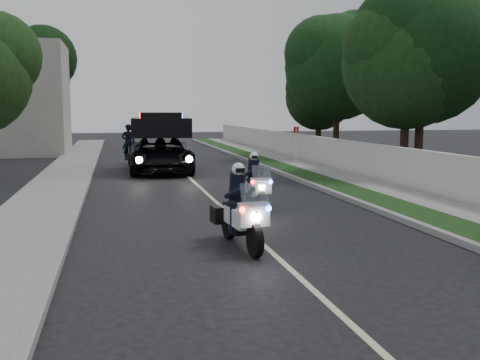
# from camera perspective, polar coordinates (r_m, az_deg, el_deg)

# --- Properties ---
(ground) EXTENTS (120.00, 120.00, 0.00)m
(ground) POSITION_cam_1_polar(r_m,az_deg,el_deg) (12.24, 1.81, -6.16)
(ground) COLOR black
(ground) RESTS_ON ground
(curb_right) EXTENTS (0.20, 60.00, 0.15)m
(curb_right) POSITION_cam_1_polar(r_m,az_deg,el_deg) (22.84, 5.49, 0.26)
(curb_right) COLOR gray
(curb_right) RESTS_ON ground
(grass_verge) EXTENTS (1.20, 60.00, 0.16)m
(grass_verge) POSITION_cam_1_polar(r_m,az_deg,el_deg) (23.06, 7.14, 0.31)
(grass_verge) COLOR #193814
(grass_verge) RESTS_ON ground
(sidewalk_right) EXTENTS (1.40, 60.00, 0.16)m
(sidewalk_right) POSITION_cam_1_polar(r_m,az_deg,el_deg) (23.53, 10.12, 0.39)
(sidewalk_right) COLOR gray
(sidewalk_right) RESTS_ON ground
(property_wall) EXTENTS (0.22, 60.00, 1.50)m
(property_wall) POSITION_cam_1_polar(r_m,az_deg,el_deg) (23.87, 12.37, 2.05)
(property_wall) COLOR beige
(property_wall) RESTS_ON ground
(curb_left) EXTENTS (0.20, 60.00, 0.15)m
(curb_left) POSITION_cam_1_polar(r_m,az_deg,el_deg) (21.73, -15.52, -0.33)
(curb_left) COLOR gray
(curb_left) RESTS_ON ground
(sidewalk_left) EXTENTS (2.00, 60.00, 0.16)m
(sidewalk_left) POSITION_cam_1_polar(r_m,az_deg,el_deg) (21.82, -18.40, -0.40)
(sidewalk_left) COLOR gray
(sidewalk_left) RESTS_ON ground
(building_far) EXTENTS (8.00, 6.00, 7.00)m
(building_far) POSITION_cam_1_polar(r_m,az_deg,el_deg) (38.18, -23.50, 7.64)
(building_far) COLOR #A8A396
(building_far) RESTS_ON ground
(lane_marking) EXTENTS (0.12, 50.00, 0.01)m
(lane_marking) POSITION_cam_1_polar(r_m,az_deg,el_deg) (21.92, -4.75, -0.21)
(lane_marking) COLOR #BFB78C
(lane_marking) RESTS_ON ground
(police_moto_left) EXTENTS (0.93, 2.13, 1.76)m
(police_moto_left) POSITION_cam_1_polar(r_m,az_deg,el_deg) (11.62, 0.05, -6.89)
(police_moto_left) COLOR silver
(police_moto_left) RESTS_ON ground
(police_moto_right) EXTENTS (0.73, 1.95, 1.64)m
(police_moto_right) POSITION_cam_1_polar(r_m,az_deg,el_deg) (15.97, 1.54, -3.00)
(police_moto_right) COLOR silver
(police_moto_right) RESTS_ON ground
(police_suv) EXTENTS (3.05, 6.14, 2.93)m
(police_suv) POSITION_cam_1_polar(r_m,az_deg,el_deg) (25.72, -8.14, 0.83)
(police_suv) COLOR black
(police_suv) RESTS_ON ground
(bicycle) EXTENTS (0.59, 1.66, 0.87)m
(bicycle) POSITION_cam_1_polar(r_m,az_deg,el_deg) (29.78, -11.39, 1.63)
(bicycle) COLOR black
(bicycle) RESTS_ON ground
(cyclist) EXTENTS (0.69, 0.47, 1.91)m
(cyclist) POSITION_cam_1_polar(r_m,az_deg,el_deg) (29.78, -11.39, 1.63)
(cyclist) COLOR black
(cyclist) RESTS_ON ground
(sign_post) EXTENTS (0.41, 0.41, 2.07)m
(sign_post) POSITION_cam_1_polar(r_m,az_deg,el_deg) (28.48, 5.77, 1.48)
(sign_post) COLOR #AD0C10
(sign_post) RESTS_ON ground
(tree_right_b) EXTENTS (6.02, 6.02, 9.26)m
(tree_right_b) POSITION_cam_1_polar(r_m,az_deg,el_deg) (25.13, 16.48, 0.46)
(tree_right_b) COLOR #193F15
(tree_right_b) RESTS_ON ground
(tree_right_c) EXTENTS (6.79, 6.79, 10.17)m
(tree_right_c) POSITION_cam_1_polar(r_m,az_deg,el_deg) (25.47, 17.85, 0.49)
(tree_right_c) COLOR black
(tree_right_c) RESTS_ON ground
(tree_right_d) EXTENTS (7.65, 7.65, 10.29)m
(tree_right_d) POSITION_cam_1_polar(r_m,az_deg,el_deg) (33.46, 9.84, 2.27)
(tree_right_d) COLOR #153D14
(tree_right_d) RESTS_ON ground
(tree_right_e) EXTENTS (5.29, 5.29, 7.14)m
(tree_right_e) POSITION_cam_1_polar(r_m,az_deg,el_deg) (36.04, 8.06, 2.65)
(tree_right_e) COLOR #163510
(tree_right_e) RESTS_ON ground
(tree_left_far) EXTENTS (8.22, 8.22, 10.50)m
(tree_left_far) POSITION_cam_1_polar(r_m,az_deg,el_deg) (42.61, -21.02, 2.94)
(tree_left_far) COLOR black
(tree_left_far) RESTS_ON ground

